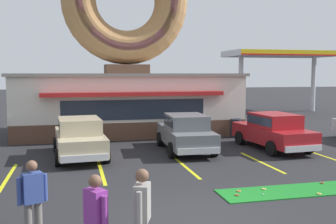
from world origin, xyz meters
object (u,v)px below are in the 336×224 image
at_px(golf_ball, 263,194).
at_px(car_champagne, 80,136).
at_px(trash_bin, 236,128).
at_px(pedestrian_leather_jacket_man, 96,218).
at_px(car_red, 273,130).
at_px(pedestrian_blue_sweater_man, 33,197).
at_px(car_grey, 186,131).
at_px(pedestrian_hooded_kid, 142,214).

relative_size(golf_ball, car_champagne, 0.01).
bearing_deg(trash_bin, pedestrian_leather_jacket_man, -122.27).
bearing_deg(car_red, golf_ball, -120.39).
relative_size(car_red, pedestrian_blue_sweater_man, 2.80).
bearing_deg(car_grey, car_champagne, -176.51).
xyz_separation_m(golf_ball, pedestrian_hooded_kid, (-3.92, -3.21, 0.93)).
distance_m(car_champagne, trash_bin, 8.71).
xyz_separation_m(golf_ball, trash_bin, (3.28, 9.52, 0.45)).
distance_m(car_champagne, pedestrian_hooded_kid, 9.55).
height_order(golf_ball, trash_bin, trash_bin).
bearing_deg(pedestrian_leather_jacket_man, pedestrian_hooded_kid, -7.59).
height_order(golf_ball, car_grey, car_grey).
distance_m(car_red, pedestrian_hooded_kid, 11.94).
distance_m(car_grey, pedestrian_blue_sweater_man, 9.89).
height_order(pedestrian_hooded_kid, pedestrian_leather_jacket_man, pedestrian_hooded_kid).
xyz_separation_m(golf_ball, car_red, (3.57, 6.09, 0.82)).
distance_m(golf_ball, car_red, 7.11).
bearing_deg(car_grey, golf_ball, -87.13).
relative_size(car_grey, pedestrian_leather_jacket_man, 2.75).
xyz_separation_m(pedestrian_blue_sweater_man, pedestrian_hooded_kid, (1.92, -1.56, 0.06)).
bearing_deg(pedestrian_blue_sweater_man, golf_ball, 15.71).
bearing_deg(car_champagne, car_red, -1.43).
bearing_deg(car_red, car_champagne, 178.57).
bearing_deg(trash_bin, car_grey, -140.77).
xyz_separation_m(car_grey, car_red, (3.90, -0.48, 0.00)).
bearing_deg(car_red, pedestrian_hooded_kid, -128.86).
distance_m(car_red, pedestrian_blue_sweater_man, 12.18).
distance_m(car_champagne, car_red, 8.39).
xyz_separation_m(car_champagne, pedestrian_blue_sweater_man, (-1.02, -7.94, 0.05)).
height_order(car_red, pedestrian_hooded_kid, pedestrian_hooded_kid).
xyz_separation_m(car_grey, pedestrian_blue_sweater_man, (-5.51, -8.22, 0.05)).
distance_m(car_grey, trash_bin, 4.67).
relative_size(car_grey, car_red, 0.99).
bearing_deg(pedestrian_blue_sweater_man, trash_bin, 50.76).
distance_m(pedestrian_blue_sweater_man, pedestrian_leather_jacket_man, 1.86).
height_order(pedestrian_blue_sweater_man, pedestrian_hooded_kid, pedestrian_hooded_kid).
xyz_separation_m(car_red, pedestrian_leather_jacket_man, (-8.26, -9.19, 0.06)).
xyz_separation_m(golf_ball, car_champagne, (-4.82, 6.30, 0.82)).
bearing_deg(pedestrian_blue_sweater_man, car_grey, 56.15).
relative_size(car_red, pedestrian_leather_jacket_man, 2.77).
distance_m(car_grey, pedestrian_leather_jacket_man, 10.61).
bearing_deg(car_champagne, pedestrian_blue_sweater_man, -97.34).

